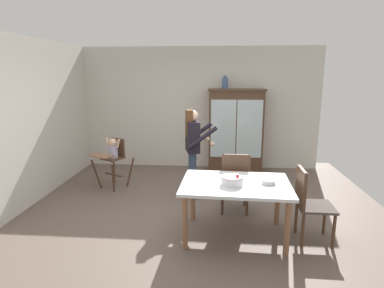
{
  "coord_description": "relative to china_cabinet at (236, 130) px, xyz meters",
  "views": [
    {
      "loc": [
        0.41,
        -4.56,
        2.12
      ],
      "look_at": [
        -0.01,
        0.7,
        0.95
      ],
      "focal_mm": 29.86,
      "sensor_mm": 36.0,
      "label": 1
    }
  ],
  "objects": [
    {
      "name": "high_chair_with_toddler",
      "position": [
        -2.34,
        -1.3,
        -0.25
      ],
      "size": [
        0.78,
        0.84,
        0.95
      ],
      "rotation": [
        0.0,
        0.0,
        -0.5
      ],
      "color": "#4C3323",
      "rests_on": "ground_plane"
    },
    {
      "name": "adult_person",
      "position": [
        -0.81,
        -1.67,
        0.06
      ],
      "size": [
        0.59,
        0.57,
        1.53
      ],
      "rotation": [
        0.0,
        0.0,
        1.81
      ],
      "color": "#33425B",
      "rests_on": "ground_plane"
    },
    {
      "name": "ground_plane",
      "position": [
        -0.81,
        -2.37,
        -0.91
      ],
      "size": [
        6.24,
        6.24,
        0.0
      ],
      "primitive_type": "plane",
      "color": "#66564C"
    },
    {
      "name": "ceramic_vase",
      "position": [
        -0.25,
        0.0,
        1.01
      ],
      "size": [
        0.13,
        0.13,
        0.27
      ],
      "color": "#3D567F",
      "rests_on": "china_cabinet"
    },
    {
      "name": "dining_chair_right_end",
      "position": [
        0.76,
        -3.02,
        -0.35
      ],
      "size": [
        0.45,
        0.45,
        0.96
      ],
      "rotation": [
        0.0,
        0.0,
        1.55
      ],
      "color": "#4C3323",
      "rests_on": "ground_plane"
    },
    {
      "name": "wall_left",
      "position": [
        -3.44,
        -2.37,
        0.44
      ],
      "size": [
        0.06,
        5.32,
        2.7
      ],
      "primitive_type": "cube",
      "color": "beige",
      "rests_on": "ground_plane"
    },
    {
      "name": "serving_bowl",
      "position": [
        0.27,
        -2.98,
        -0.14
      ],
      "size": [
        0.18,
        0.18,
        0.05
      ],
      "primitive_type": "cylinder",
      "color": "silver",
      "rests_on": "dining_table"
    },
    {
      "name": "wall_back",
      "position": [
        -0.81,
        0.26,
        0.44
      ],
      "size": [
        5.32,
        0.06,
        2.7
      ],
      "primitive_type": "cube",
      "color": "beige",
      "rests_on": "ground_plane"
    },
    {
      "name": "dining_chair_far_side",
      "position": [
        -0.12,
        -2.27,
        -0.35
      ],
      "size": [
        0.44,
        0.44,
        0.96
      ],
      "rotation": [
        0.0,
        0.0,
        3.15
      ],
      "color": "#4C3323",
      "rests_on": "ground_plane"
    },
    {
      "name": "china_cabinet",
      "position": [
        0.0,
        0.0,
        0.0
      ],
      "size": [
        1.22,
        0.48,
        1.8
      ],
      "color": "#4C3323",
      "rests_on": "ground_plane"
    },
    {
      "name": "birthday_cake",
      "position": [
        -0.2,
        -3.05,
        -0.11
      ],
      "size": [
        0.28,
        0.28,
        0.19
      ],
      "color": "white",
      "rests_on": "dining_table"
    },
    {
      "name": "dining_table",
      "position": [
        -0.15,
        -2.99,
        -0.26
      ],
      "size": [
        1.43,
        1.05,
        0.74
      ],
      "color": "silver",
      "rests_on": "ground_plane"
    }
  ]
}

